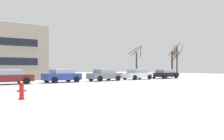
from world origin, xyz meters
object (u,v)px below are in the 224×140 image
object	(u,v)px
fire_hydrant	(22,90)
parked_car_maroon	(8,77)
parked_car_white	(137,74)
parked_car_blue	(62,76)
parked_car_black	(165,74)
parked_car_gray	(105,75)

from	to	relation	value
fire_hydrant	parked_car_maroon	distance (m)	12.28
fire_hydrant	parked_car_white	distance (m)	22.38
parked_car_blue	parked_car_white	xyz separation A→B (m)	(11.02, 0.04, -0.02)
parked_car_maroon	fire_hydrant	bearing A→B (deg)	-100.81
parked_car_blue	parked_car_black	size ratio (longest dim) A/B	0.91
parked_car_blue	parked_car_gray	distance (m)	5.51
parked_car_white	parked_car_maroon	bearing A→B (deg)	-179.85
fire_hydrant	parked_car_white	bearing A→B (deg)	32.74
parked_car_blue	parked_car_black	bearing A→B (deg)	0.10
parked_car_maroon	parked_car_gray	distance (m)	11.02
parked_car_gray	parked_car_white	world-z (taller)	parked_car_gray
parked_car_white	parked_car_black	distance (m)	5.51
fire_hydrant	parked_car_white	xyz separation A→B (m)	(18.83, 12.11, 0.26)
parked_car_maroon	parked_car_white	bearing A→B (deg)	0.15
parked_car_blue	parked_car_gray	world-z (taller)	parked_car_gray
parked_car_white	parked_car_gray	bearing A→B (deg)	-178.00
parked_car_white	parked_car_black	world-z (taller)	parked_car_white
parked_car_gray	parked_car_maroon	bearing A→B (deg)	179.22
parked_car_gray	parked_car_black	size ratio (longest dim) A/B	0.95
parked_car_maroon	parked_car_blue	bearing A→B (deg)	-0.01
parked_car_maroon	parked_car_black	world-z (taller)	parked_car_maroon
parked_car_maroon	parked_car_black	xyz separation A→B (m)	(22.03, 0.03, -0.03)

